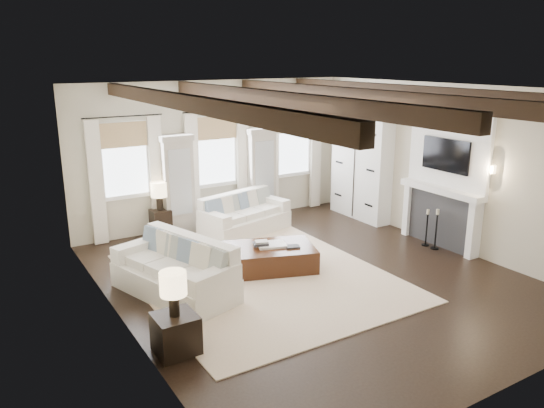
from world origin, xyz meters
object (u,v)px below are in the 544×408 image
side_table_front (176,334)px  sofa_left (178,271)px  side_table_back (161,223)px  ottoman (269,258)px  sofa_back (243,217)px

side_table_front → sofa_left: bearing=67.4°
sofa_left → side_table_back: bearing=75.1°
ottoman → side_table_back: (-1.01, 2.73, 0.08)m
sofa_left → side_table_front: 1.80m
sofa_left → ottoman: 1.78m
sofa_back → side_table_back: bearing=157.9°
sofa_back → sofa_left: bearing=-137.4°
sofa_left → side_table_front: sofa_left is taller
ottoman → side_table_front: side_table_front is taller
side_table_front → side_table_back: (1.44, 4.49, 0.03)m
ottoman → sofa_left: bearing=-157.6°
side_table_front → side_table_back: 4.72m
ottoman → side_table_back: side_table_back is taller
sofa_back → side_table_front: sofa_back is taller
sofa_back → side_table_back: 1.75m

